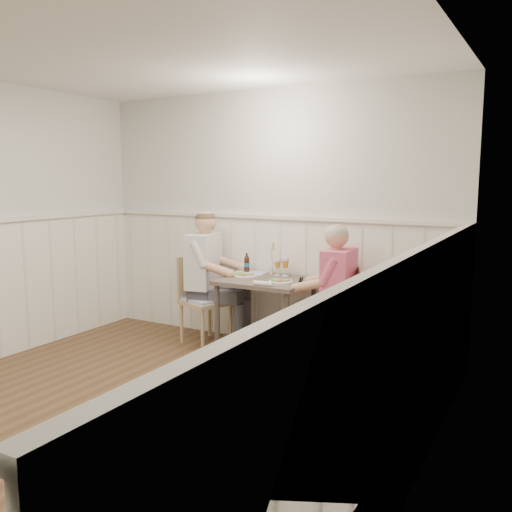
# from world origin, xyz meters

# --- Properties ---
(ground_plane) EXTENTS (4.50, 4.50, 0.00)m
(ground_plane) POSITION_xyz_m (0.00, 0.00, 0.00)
(ground_plane) COLOR #462D1B
(room_shell) EXTENTS (4.04, 4.54, 2.60)m
(room_shell) POSITION_xyz_m (0.00, 0.00, 1.52)
(room_shell) COLOR silver
(room_shell) RESTS_ON ground
(wainscot) EXTENTS (4.00, 4.49, 1.34)m
(wainscot) POSITION_xyz_m (0.00, 0.69, 0.69)
(wainscot) COLOR white
(wainscot) RESTS_ON ground
(dining_table) EXTENTS (0.84, 0.70, 0.75)m
(dining_table) POSITION_xyz_m (0.19, 1.84, 0.64)
(dining_table) COLOR #504339
(dining_table) RESTS_ON ground
(chair_right) EXTENTS (0.56, 0.56, 0.91)m
(chair_right) POSITION_xyz_m (1.00, 1.82, 0.49)
(chair_right) COLOR tan
(chair_right) RESTS_ON ground
(chair_left) EXTENTS (0.54, 0.54, 0.90)m
(chair_left) POSITION_xyz_m (-0.58, 1.87, 0.49)
(chair_left) COLOR tan
(chair_left) RESTS_ON ground
(man_in_pink) EXTENTS (0.64, 0.44, 1.34)m
(man_in_pink) POSITION_xyz_m (0.89, 1.84, 0.56)
(man_in_pink) COLOR #3F3F47
(man_in_pink) RESTS_ON ground
(diner_cream) EXTENTS (0.71, 0.51, 1.41)m
(diner_cream) POSITION_xyz_m (-0.53, 1.89, 0.59)
(diner_cream) COLOR #3F3F47
(diner_cream) RESTS_ON ground
(plate_man) EXTENTS (0.23, 0.23, 0.06)m
(plate_man) POSITION_xyz_m (0.39, 1.75, 0.77)
(plate_man) COLOR white
(plate_man) RESTS_ON dining_table
(plate_diner) EXTENTS (0.24, 0.24, 0.06)m
(plate_diner) POSITION_xyz_m (-0.07, 1.85, 0.77)
(plate_diner) COLOR white
(plate_diner) RESTS_ON dining_table
(beer_glass_a) EXTENTS (0.08, 0.08, 0.19)m
(beer_glass_a) POSITION_xyz_m (0.29, 2.06, 0.88)
(beer_glass_a) COLOR silver
(beer_glass_a) RESTS_ON dining_table
(beer_glass_b) EXTENTS (0.07, 0.07, 0.17)m
(beer_glass_b) POSITION_xyz_m (0.20, 2.06, 0.86)
(beer_glass_b) COLOR silver
(beer_glass_b) RESTS_ON dining_table
(beer_bottle) EXTENTS (0.06, 0.06, 0.20)m
(beer_bottle) POSITION_xyz_m (-0.16, 2.07, 0.84)
(beer_bottle) COLOR black
(beer_bottle) RESTS_ON dining_table
(rolled_napkin) EXTENTS (0.19, 0.06, 0.04)m
(rolled_napkin) POSITION_xyz_m (0.32, 1.54, 0.77)
(rolled_napkin) COLOR white
(rolled_napkin) RESTS_ON dining_table
(grass_vase) EXTENTS (0.04, 0.04, 0.34)m
(grass_vase) POSITION_xyz_m (0.10, 2.11, 0.90)
(grass_vase) COLOR silver
(grass_vase) RESTS_ON dining_table
(gingham_mat) EXTENTS (0.37, 0.31, 0.01)m
(gingham_mat) POSITION_xyz_m (-0.11, 2.04, 0.75)
(gingham_mat) COLOR #5D7FB8
(gingham_mat) RESTS_ON dining_table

